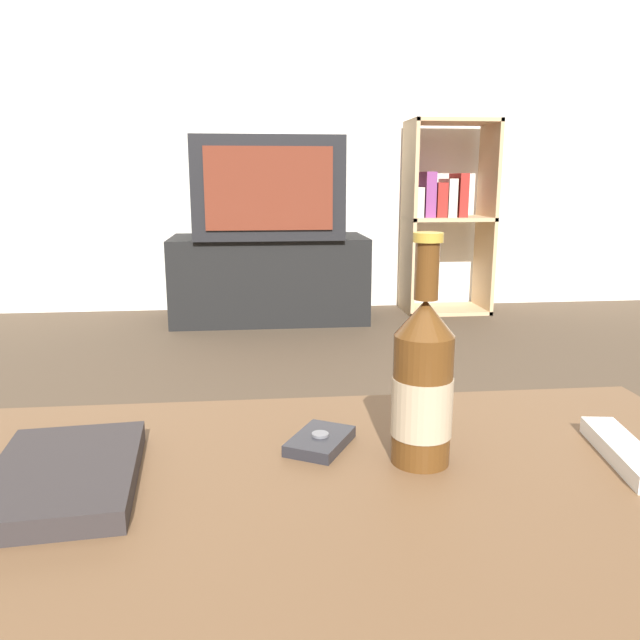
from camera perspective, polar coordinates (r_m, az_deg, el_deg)
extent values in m
cube|color=silver|center=(3.62, -5.30, 21.78)|extent=(8.00, 0.05, 2.60)
cube|color=brown|center=(0.65, 0.35, -18.36)|extent=(1.00, 0.64, 0.04)
cylinder|color=brown|center=(1.09, 23.56, -18.02)|extent=(0.07, 0.07, 0.37)
cube|color=black|center=(3.30, -4.66, 3.83)|extent=(1.00, 0.48, 0.44)
cube|color=black|center=(3.26, -4.81, 11.95)|extent=(0.73, 0.54, 0.49)
cube|color=maroon|center=(2.98, -4.69, 11.88)|extent=(0.60, 0.01, 0.39)
cube|color=tan|center=(3.47, 8.09, 9.16)|extent=(0.02, 0.30, 1.04)
cube|color=tan|center=(3.60, 15.00, 8.98)|extent=(0.02, 0.30, 1.04)
cube|color=tan|center=(3.60, 11.25, 0.98)|extent=(0.46, 0.30, 0.02)
cube|color=tan|center=(3.53, 11.61, 9.08)|extent=(0.46, 0.30, 0.02)
cube|color=tan|center=(3.54, 11.99, 17.33)|extent=(0.46, 0.30, 0.02)
cube|color=beige|center=(3.47, 8.77, 10.62)|extent=(0.04, 0.21, 0.16)
cube|color=#7F3875|center=(3.49, 9.69, 11.25)|extent=(0.06, 0.21, 0.24)
cube|color=maroon|center=(3.51, 10.68, 10.77)|extent=(0.06, 0.21, 0.18)
cube|color=beige|center=(3.52, 11.58, 10.90)|extent=(0.05, 0.21, 0.20)
cube|color=maroon|center=(3.54, 12.53, 11.09)|extent=(0.05, 0.21, 0.23)
cylinder|color=#563314|center=(0.71, 9.31, -7.20)|extent=(0.07, 0.07, 0.15)
cylinder|color=tan|center=(0.71, 9.29, -7.77)|extent=(0.07, 0.07, 0.07)
cone|color=#563314|center=(0.68, 9.59, 0.22)|extent=(0.07, 0.07, 0.04)
cylinder|color=#563314|center=(0.68, 9.75, 4.43)|extent=(0.03, 0.03, 0.06)
cylinder|color=#B79333|center=(0.67, 9.86, 7.47)|extent=(0.03, 0.03, 0.01)
cube|color=#232328|center=(0.76, 0.01, -11.01)|extent=(0.10, 0.11, 0.01)
cylinder|color=slate|center=(0.76, 0.01, -10.42)|extent=(0.02, 0.02, 0.00)
cube|color=white|center=(0.81, 26.04, -10.79)|extent=(0.06, 0.17, 0.02)
cube|color=#2D2828|center=(0.72, -22.30, -13.01)|extent=(0.16, 0.23, 0.02)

